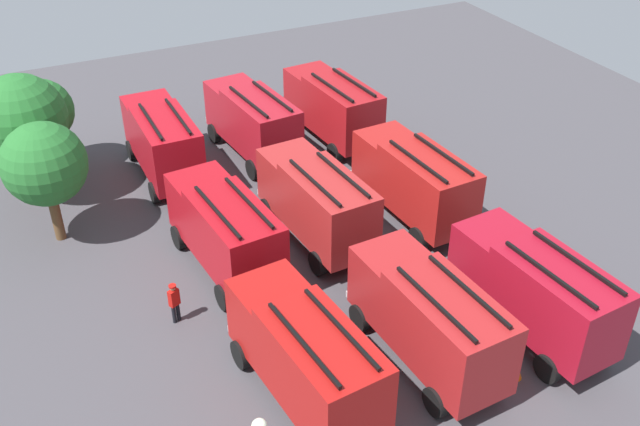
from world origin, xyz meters
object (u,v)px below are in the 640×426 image
Objects in this scene: fire_truck_0 at (534,288)px; fire_truck_2 at (333,106)px; fire_truck_8 at (162,140)px; traffic_cone_1 at (435,197)px; fire_truck_1 at (414,179)px; fire_truck_4 at (316,200)px; fire_truck_6 at (305,354)px; fire_truck_3 at (429,316)px; tree_1 at (22,119)px; firefighter_1 at (174,301)px; fire_truck_5 at (252,120)px; tree_2 at (42,111)px; traffic_cone_0 at (516,370)px; tree_0 at (44,164)px; fire_truck_7 at (225,229)px.

fire_truck_0 is 17.75m from fire_truck_2.
fire_truck_8 is 14.21m from traffic_cone_1.
fire_truck_0 and fire_truck_1 have the same top height.
fire_truck_1 is at bearing -97.74° from fire_truck_4.
fire_truck_6 is (-8.29, 9.40, 0.00)m from fire_truck_1.
fire_truck_3 and fire_truck_6 have the same top height.
tree_1 is 20.20m from traffic_cone_1.
fire_truck_2 is at bearing 106.06° from firefighter_1.
fire_truck_3 and fire_truck_8 have the same top height.
fire_truck_3 is at bearing 160.17° from fire_truck_2.
fire_truck_6 and fire_truck_8 have the same top height.
fire_truck_5 is 1.00× the size of fire_truck_6.
fire_truck_0 is at bearing -145.40° from tree_2.
fire_truck_5 is 10.74m from traffic_cone_1.
fire_truck_3 is 1.11× the size of tree_1.
traffic_cone_0 is (-10.94, -2.76, -1.78)m from fire_truck_4.
firefighter_1 is at bearing 105.83° from fire_truck_4.
fire_truck_2 is (8.91, -0.17, 0.00)m from fire_truck_1.
fire_truck_3 is 21.29m from tree_1.
traffic_cone_0 is at bearing -140.36° from tree_0.
fire_truck_1 is 1.45× the size of tree_2.
fire_truck_4 is (9.16, 4.71, 0.00)m from fire_truck_0.
fire_truck_6 is 1.12× the size of tree_1.
tree_2 reaches higher than traffic_cone_1.
tree_1 is at bearing 5.33° from tree_0.
tree_0 is (5.23, 10.64, 1.75)m from fire_truck_4.
tree_0 reaches higher than fire_truck_2.
traffic_cone_0 is at bearing 168.85° from fire_truck_2.
traffic_cone_0 is at bearing 127.59° from fire_truck_0.
fire_truck_7 is 12.91m from traffic_cone_0.
fire_truck_8 reaches higher than firefighter_1.
fire_truck_1 is at bearing -133.15° from fire_truck_8.
fire_truck_6 is at bearing 0.22° from firefighter_1.
fire_truck_2 is 1.00× the size of fire_truck_7.
fire_truck_5 reaches higher than traffic_cone_1.
tree_0 reaches higher than fire_truck_6.
fire_truck_4 is at bearing 14.17° from traffic_cone_0.
fire_truck_8 is (9.05, 0.21, 0.00)m from fire_truck_7.
fire_truck_7 is at bearing 41.58° from fire_truck_0.
fire_truck_2 is 9.98m from fire_truck_4.
fire_truck_5 is 10.82m from tree_2.
fire_truck_8 is 1.42× the size of tree_2.
tree_2 is (12.02, 9.90, 1.25)m from fire_truck_4.
fire_truck_3 is 1.02× the size of fire_truck_8.
fire_truck_6 is at bearing 72.23° from traffic_cone_0.
tree_1 is (17.91, 11.28, 2.30)m from fire_truck_3.
tree_2 is (20.80, 10.18, 1.25)m from fire_truck_3.
fire_truck_7 is at bearing -132.22° from tree_0.
tree_1 is at bearing 159.21° from tree_2.
tree_2 reaches higher than fire_truck_5.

